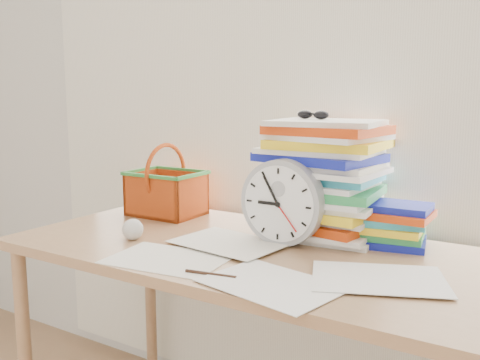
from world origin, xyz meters
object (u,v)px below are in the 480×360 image
Objects in this scene: desk at (246,270)px; book_stack at (388,224)px; basket at (166,180)px; paper_stack at (323,179)px; clock at (283,202)px.

book_stack reaches higher than desk.
basket reaches higher than desk.
paper_stack is at bearing -176.54° from book_stack.
desk is 3.87× the size of paper_stack.
desk is at bearing -122.10° from paper_stack.
book_stack is 0.96× the size of basket.
basket reaches higher than book_stack.
desk is 0.44m from book_stack.
desk is 0.54m from basket.
clock reaches higher than book_stack.
clock is at bearing 40.63° from desk.
paper_stack is 0.24m from book_stack.
desk is 0.23m from clock.
paper_stack is (0.14, 0.22, 0.26)m from desk.
book_stack is at bearing 34.35° from desk.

